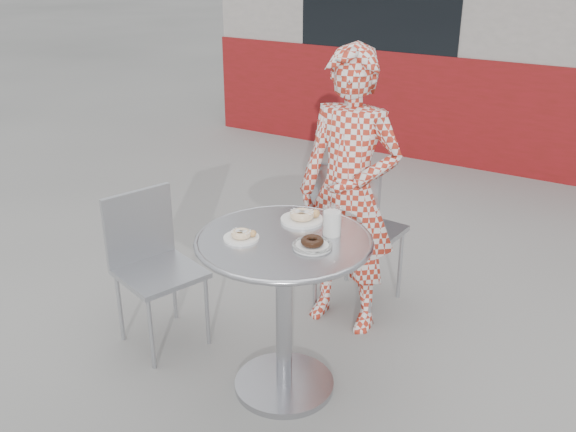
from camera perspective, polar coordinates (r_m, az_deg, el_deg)
The scene contains 9 objects.
ground at distance 3.21m, azimuth -0.38°, elevation -14.27°, with size 60.00×60.00×0.00m, color gray.
bistro_table at distance 2.84m, azimuth -0.37°, elevation -5.49°, with size 0.78×0.78×0.78m.
chair_far at distance 3.70m, azimuth 6.19°, elevation -3.95°, with size 0.45×0.45×0.88m.
chair_left at distance 3.41m, azimuth -11.19°, elevation -7.33°, with size 0.48×0.48×0.80m.
seated_person at distance 3.32m, azimuth 5.44°, elevation 1.99°, with size 0.55×0.36×1.51m, color #AA2A1A.
plate_far at distance 2.91m, azimuth 1.32°, elevation -0.08°, with size 0.19×0.19×0.05m.
plate_near at distance 2.75m, azimuth -4.12°, elevation -1.75°, with size 0.15×0.15×0.04m.
plate_checker at distance 2.67m, azimuth 2.17°, elevation -2.51°, with size 0.17×0.17×0.04m.
milk_cup at distance 2.76m, azimuth 3.93°, elevation -0.54°, with size 0.08×0.08×0.13m.
Camera 1 is at (1.35, -2.16, 1.95)m, focal length 40.00 mm.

